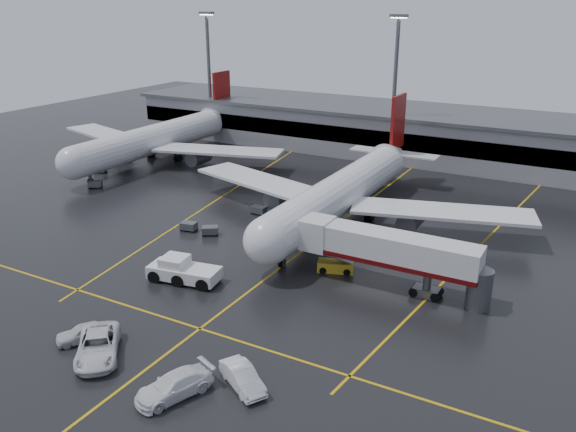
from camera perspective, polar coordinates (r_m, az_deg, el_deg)
The scene contains 22 objects.
ground at distance 71.19m, azimuth 2.19°, elevation -2.80°, with size 220.00×220.00×0.00m, color black.
apron_line_centre at distance 71.18m, azimuth 2.19°, elevation -2.79°, with size 0.25×90.00×0.02m, color gold.
apron_line_stop at distance 54.55m, azimuth -8.53°, elevation -10.73°, with size 60.00×0.25×0.02m, color gold.
apron_line_left at distance 88.95m, azimuth -6.41°, elevation 1.89°, with size 0.25×70.00×0.02m, color gold.
apron_line_right at distance 74.87m, azimuth 18.16°, elevation -2.65°, with size 0.25×70.00×0.02m, color gold.
terminal at distance 112.93m, azimuth 13.41°, elevation 7.70°, with size 122.00×19.00×8.60m.
light_mast_left at distance 125.75m, azimuth -7.67°, elevation 14.00°, with size 3.00×1.20×25.45m.
light_mast_mid at distance 107.09m, azimuth 10.32°, elevation 12.78°, with size 3.00×1.20×25.45m.
main_airliner at distance 77.97m, azimuth 5.47°, elevation 2.51°, with size 48.80×45.60×14.10m.
second_airliner at distance 109.95m, azimuth -12.44°, elevation 7.39°, with size 48.80×45.60×14.10m.
jet_bridge at distance 60.34m, azimuth 9.74°, elevation -3.44°, with size 19.90×3.40×6.05m.
pushback_tractor at distance 62.97m, azimuth -10.17°, elevation -5.28°, with size 7.94×4.33×2.70m.
belt_loader at distance 64.43m, azimuth 4.63°, elevation -4.86°, with size 4.19×2.83×2.45m.
service_van_a at distance 52.20m, azimuth -17.93°, elevation -11.89°, with size 3.25×7.04×1.96m, color silver.
service_van_b at distance 46.37m, azimuth -10.96°, elevation -15.80°, with size 2.48×6.10×1.77m, color white.
service_van_c at distance 46.63m, azimuth -4.42°, elevation -15.29°, with size 1.76×5.06×1.67m, color white.
service_van_d at distance 54.86m, azimuth -19.19°, elevation -10.61°, with size 1.85×4.59×1.56m, color silver.
baggage_cart_a at distance 74.50m, azimuth -7.56°, elevation -1.37°, with size 2.39×2.17×1.12m.
baggage_cart_b at distance 76.31m, azimuth -9.59°, elevation -0.95°, with size 2.21×1.66×1.12m.
baggage_cart_c at distance 81.10m, azimuth -2.84°, elevation 0.62°, with size 2.01×1.31×1.12m.
baggage_cart_d at distance 105.56m, azimuth -17.74°, elevation 4.35°, with size 2.29×1.83×1.12m.
baggage_cart_e at distance 97.23m, azimuth -18.15°, elevation 2.98°, with size 2.39×2.18×1.12m.
Camera 1 is at (29.34, -58.53, 27.95)m, focal length 36.74 mm.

